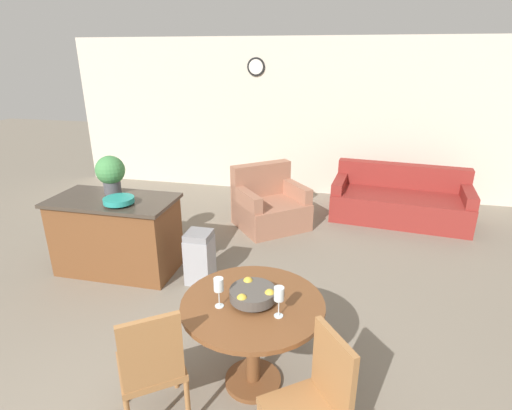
# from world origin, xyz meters

# --- Properties ---
(wall_back) EXTENTS (8.00, 0.09, 2.70)m
(wall_back) POSITION_xyz_m (-0.00, 5.67, 1.35)
(wall_back) COLOR beige
(wall_back) RESTS_ON ground_plane
(dining_table) EXTENTS (1.05, 1.05, 0.75)m
(dining_table) POSITION_xyz_m (0.50, 0.93, 0.58)
(dining_table) COLOR brown
(dining_table) RESTS_ON ground_plane
(dining_chair_near_left) EXTENTS (0.59, 0.59, 0.95)m
(dining_chair_near_left) POSITION_xyz_m (-0.06, 0.42, 0.52)
(dining_chair_near_left) COLOR #9E6B3D
(dining_chair_near_left) RESTS_ON ground_plane
(dining_chair_near_right) EXTENTS (0.59, 0.59, 0.95)m
(dining_chair_near_right) POSITION_xyz_m (1.01, 0.37, 0.52)
(dining_chair_near_right) COLOR #9E6B3D
(dining_chair_near_right) RESTS_ON ground_plane
(fruit_bowl) EXTENTS (0.34, 0.34, 0.13)m
(fruit_bowl) POSITION_xyz_m (0.50, 0.93, 0.82)
(fruit_bowl) COLOR #4C4742
(fruit_bowl) RESTS_ON dining_table
(wine_glass_left) EXTENTS (0.07, 0.07, 0.23)m
(wine_glass_left) POSITION_xyz_m (0.28, 0.83, 0.92)
(wine_glass_left) COLOR silver
(wine_glass_left) RESTS_ON dining_table
(wine_glass_right) EXTENTS (0.07, 0.07, 0.23)m
(wine_glass_right) POSITION_xyz_m (0.71, 0.81, 0.92)
(wine_glass_right) COLOR silver
(wine_glass_right) RESTS_ON dining_table
(kitchen_island) EXTENTS (1.41, 0.74, 0.90)m
(kitchen_island) POSITION_xyz_m (-1.45, 2.31, 0.45)
(kitchen_island) COLOR brown
(kitchen_island) RESTS_ON ground_plane
(teal_bowl) EXTENTS (0.33, 0.33, 0.08)m
(teal_bowl) POSITION_xyz_m (-1.27, 2.16, 0.95)
(teal_bowl) COLOR teal
(teal_bowl) RESTS_ON kitchen_island
(potted_plant) EXTENTS (0.33, 0.33, 0.45)m
(potted_plant) POSITION_xyz_m (-1.54, 2.48, 1.15)
(potted_plant) COLOR #4C4C51
(potted_plant) RESTS_ON kitchen_island
(trash_bin) EXTENTS (0.28, 0.29, 0.61)m
(trash_bin) POSITION_xyz_m (-0.42, 2.26, 0.30)
(trash_bin) COLOR #9E9EA3
(trash_bin) RESTS_ON ground_plane
(couch) EXTENTS (2.09, 1.16, 0.79)m
(couch) POSITION_xyz_m (1.95, 4.71, 0.28)
(couch) COLOR maroon
(couch) RESTS_ON ground_plane
(armchair) EXTENTS (1.25, 1.24, 0.89)m
(armchair) POSITION_xyz_m (0.04, 3.98, 0.30)
(armchair) COLOR #A87056
(armchair) RESTS_ON ground_plane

